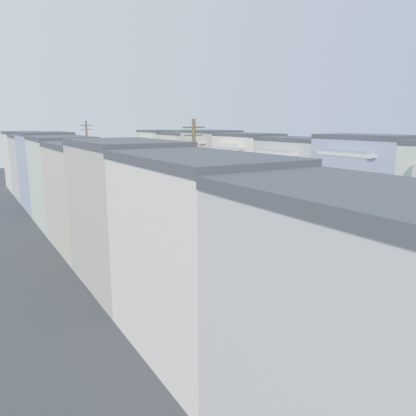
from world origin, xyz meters
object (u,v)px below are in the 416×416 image
(tree_a, at_px, (400,262))
(tree_b, at_px, (245,216))
(utility_pole_near, at_px, (194,195))
(lead_sedan, at_px, (216,215))
(tree_d, at_px, (120,168))
(tree_far_r, at_px, (177,167))
(utility_pole_far, at_px, (88,163))
(parked_right_a, at_px, (404,264))
(tree_e, at_px, (81,165))
(parked_right_c, at_px, (216,205))
(parked_left_b, at_px, (340,321))
(fedex_truck, at_px, (250,220))
(parked_right_d, at_px, (172,192))
(parked_left_c, at_px, (221,260))
(tree_c, at_px, (167,193))
(parked_left_d, at_px, (152,224))
(parked_right_b, at_px, (371,254))

(tree_a, distance_m, tree_b, 9.38)
(utility_pole_near, height_order, lead_sedan, utility_pole_near)
(tree_d, xyz_separation_m, lead_sedan, (8.48, -4.18, -4.86))
(tree_far_r, height_order, lead_sedan, tree_far_r)
(utility_pole_far, height_order, parked_right_a, utility_pole_far)
(tree_far_r, bearing_deg, tree_e, 175.22)
(parked_right_a, xyz_separation_m, parked_right_c, (0.00, 23.18, -0.02))
(tree_b, distance_m, parked_left_b, 7.23)
(tree_far_r, relative_size, fedex_truck, 0.88)
(tree_d, distance_m, parked_left_b, 26.66)
(utility_pole_far, xyz_separation_m, parked_right_d, (11.20, 0.16, -4.51))
(utility_pole_far, relative_size, parked_right_d, 2.36)
(utility_pole_far, bearing_deg, parked_left_c, -87.05)
(tree_c, distance_m, parked_left_c, 6.88)
(utility_pole_far, bearing_deg, parked_right_d, 0.80)
(utility_pole_far, bearing_deg, tree_d, -90.01)
(tree_far_r, bearing_deg, lead_sedan, -104.89)
(fedex_truck, distance_m, lead_sedan, 6.50)
(tree_e, xyz_separation_m, tree_far_r, (13.20, -1.10, -0.87))
(lead_sedan, xyz_separation_m, parked_right_c, (2.72, 4.35, -0.00))
(utility_pole_near, distance_m, parked_left_c, 4.86)
(tree_b, xyz_separation_m, parked_left_b, (1.40, -5.79, -4.10))
(tree_a, bearing_deg, utility_pole_far, 90.00)
(tree_e, xyz_separation_m, parked_left_c, (1.40, -30.55, -3.96))
(tree_d, bearing_deg, parked_left_b, -86.93)
(parked_right_c, bearing_deg, parked_left_d, -160.03)
(parked_right_b, bearing_deg, parked_left_c, 155.84)
(utility_pole_near, relative_size, parked_right_b, 2.10)
(tree_e, height_order, fedex_truck, tree_e)
(tree_a, height_order, utility_pole_far, utility_pole_far)
(utility_pole_near, bearing_deg, fedex_truck, 27.60)
(tree_b, relative_size, parked_left_b, 1.48)
(fedex_truck, xyz_separation_m, parked_right_a, (3.34, -12.43, -0.91))
(tree_b, distance_m, utility_pole_far, 31.69)
(tree_d, xyz_separation_m, parked_right_c, (11.20, 0.17, -4.86))
(tree_b, height_order, tree_c, tree_b)
(tree_d, xyz_separation_m, tree_far_r, (13.20, 13.57, -1.82))
(tree_a, distance_m, parked_left_d, 25.91)
(tree_e, bearing_deg, tree_c, -90.00)
(parked_left_b, bearing_deg, utility_pole_near, 100.78)
(parked_right_a, relative_size, parked_right_c, 0.96)
(fedex_truck, distance_m, parked_right_b, 10.48)
(utility_pole_near, xyz_separation_m, parked_right_b, (11.20, -5.79, -4.44))
(tree_b, xyz_separation_m, tree_far_r, (13.20, 33.96, -1.08))
(tree_far_r, relative_size, utility_pole_far, 0.53)
(tree_c, bearing_deg, tree_d, 90.00)
(tree_a, bearing_deg, parked_right_a, 31.08)
(utility_pole_near, relative_size, parked_right_a, 2.07)
(tree_d, height_order, parked_left_c, tree_d)
(parked_left_b, bearing_deg, tree_far_r, 77.30)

